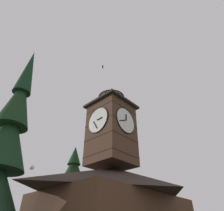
% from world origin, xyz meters
% --- Properties ---
extents(building_main, '(13.67, 9.97, 7.56)m').
position_xyz_m(building_main, '(1.50, -1.53, 3.87)').
color(building_main, '#4E3222').
rests_on(building_main, ground_plane).
extents(clock_tower, '(4.81, 4.81, 9.97)m').
position_xyz_m(clock_tower, '(1.96, -1.39, 12.06)').
color(clock_tower, '#4C3323').
rests_on(clock_tower, building_main).
extents(pine_tree_behind, '(4.96, 4.96, 11.35)m').
position_xyz_m(pine_tree_behind, '(1.99, -7.63, 5.21)').
color(pine_tree_behind, '#473323').
rests_on(pine_tree_behind, ground_plane).
extents(pine_tree_aside, '(4.93, 4.93, 18.17)m').
position_xyz_m(pine_tree_aside, '(11.51, -3.73, 7.45)').
color(pine_tree_aside, '#473323').
rests_on(pine_tree_aside, ground_plane).
extents(moon, '(1.42, 1.42, 1.42)m').
position_xyz_m(moon, '(-9.48, -43.40, 18.35)').
color(moon, silver).
extents(flying_bird_high, '(0.47, 0.47, 0.11)m').
position_xyz_m(flying_bird_high, '(3.57, -1.43, 20.20)').
color(flying_bird_high, black).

